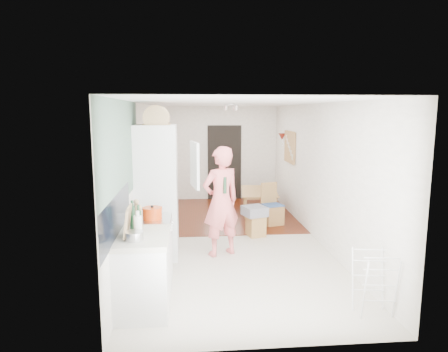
{
  "coord_description": "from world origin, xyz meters",
  "views": [
    {
      "loc": [
        -0.73,
        -7.13,
        2.34
      ],
      "look_at": [
        -0.1,
        0.2,
        1.17
      ],
      "focal_mm": 32.0,
      "sensor_mm": 36.0,
      "label": 1
    }
  ],
  "objects": [
    {
      "name": "floor",
      "position": [
        0.0,
        0.0,
        0.0
      ],
      "size": [
        3.2,
        7.0,
        0.01
      ],
      "primitive_type": "cube",
      "color": "beige",
      "rests_on": "ground"
    },
    {
      "name": "pinboard_frame",
      "position": [
        1.57,
        1.9,
        1.55
      ],
      "size": [
        0.0,
        0.94,
        0.74
      ],
      "primitive_type": "cube",
      "color": "#B1874E",
      "rests_on": "room_shell"
    },
    {
      "name": "doorway_recess",
      "position": [
        0.2,
        3.48,
        1.0
      ],
      "size": [
        0.9,
        0.04,
        2.0
      ],
      "primitive_type": "cube",
      "color": "black",
      "rests_on": "room_shell"
    },
    {
      "name": "red_casserole",
      "position": [
        -1.25,
        -1.84,
        1.0
      ],
      "size": [
        0.3,
        0.3,
        0.16
      ],
      "primitive_type": "cylinder",
      "rotation": [
        0.0,
        0.0,
        0.13
      ],
      "color": "red",
      "rests_on": "cooker_top"
    },
    {
      "name": "held_bottle",
      "position": [
        -0.18,
        -0.89,
        1.19
      ],
      "size": [
        0.06,
        0.06,
        0.27
      ],
      "primitive_type": "cylinder",
      "color": "#1B3E23",
      "rests_on": "person"
    },
    {
      "name": "pepper_mill_back",
      "position": [
        -1.43,
        -2.02,
        1.04
      ],
      "size": [
        0.07,
        0.07,
        0.25
      ],
      "primitive_type": "cylinder",
      "rotation": [
        0.0,
        0.0,
        -0.03
      ],
      "color": "tan",
      "rests_on": "worktop"
    },
    {
      "name": "room_shell",
      "position": [
        0.0,
        0.0,
        1.25
      ],
      "size": [
        3.2,
        7.0,
        2.5
      ],
      "primitive_type": null,
      "color": "white",
      "rests_on": "ground"
    },
    {
      "name": "stool",
      "position": [
        0.51,
        0.16,
        0.2
      ],
      "size": [
        0.37,
        0.37,
        0.4
      ],
      "primitive_type": null,
      "rotation": [
        0.0,
        0.0,
        0.26
      ],
      "color": "#B1874E",
      "rests_on": "floor"
    },
    {
      "name": "bottle_b",
      "position": [
        -1.45,
        -2.28,
        1.06
      ],
      "size": [
        0.08,
        0.08,
        0.29
      ],
      "primitive_type": "cylinder",
      "rotation": [
        0.0,
        0.0,
        0.21
      ],
      "color": "#1B3E23",
      "rests_on": "worktop"
    },
    {
      "name": "cooker_top",
      "position": [
        -1.3,
        -1.8,
        0.9
      ],
      "size": [
        0.6,
        0.6,
        0.04
      ],
      "primitive_type": "cube",
      "color": "#BABABC",
      "rests_on": "room_shell"
    },
    {
      "name": "grey_drape",
      "position": [
        0.48,
        0.17,
        0.49
      ],
      "size": [
        0.51,
        0.51,
        0.18
      ],
      "primitive_type": "cube",
      "rotation": [
        0.0,
        0.0,
        0.33
      ],
      "color": "slate",
      "rests_on": "stool"
    },
    {
      "name": "steel_pan",
      "position": [
        -1.36,
        -2.75,
        0.97
      ],
      "size": [
        0.26,
        0.26,
        0.1
      ],
      "primitive_type": "cylinder",
      "rotation": [
        0.0,
        0.0,
        -0.31
      ],
      "color": "#BABABC",
      "rests_on": "worktop"
    },
    {
      "name": "fridge_interior",
      "position": [
        -0.96,
        -0.78,
        1.55
      ],
      "size": [
        0.02,
        0.52,
        0.66
      ],
      "primitive_type": "cube",
      "color": "white",
      "rests_on": "room_shell"
    },
    {
      "name": "base_cabinet",
      "position": [
        -1.3,
        -2.55,
        0.43
      ],
      "size": [
        0.6,
        0.9,
        0.86
      ],
      "primitive_type": "cube",
      "color": "silver",
      "rests_on": "room_shell"
    },
    {
      "name": "fridge_door",
      "position": [
        -0.66,
        -1.08,
        1.55
      ],
      "size": [
        0.14,
        0.56,
        0.7
      ],
      "primitive_type": "cube",
      "rotation": [
        0.0,
        0.0,
        -1.4
      ],
      "color": "silver",
      "rests_on": "room_shell"
    },
    {
      "name": "fridge_housing",
      "position": [
        -1.27,
        -0.78,
        1.07
      ],
      "size": [
        0.66,
        0.66,
        2.15
      ],
      "primitive_type": "cube",
      "color": "silver",
      "rests_on": "room_shell"
    },
    {
      "name": "wall_sconce",
      "position": [
        1.54,
        2.55,
        1.75
      ],
      "size": [
        0.18,
        0.18,
        0.16
      ],
      "primitive_type": "cone",
      "color": "maroon",
      "rests_on": "room_shell"
    },
    {
      "name": "bread_bin",
      "position": [
        -1.23,
        -0.86,
        2.26
      ],
      "size": [
        0.44,
        0.42,
        0.22
      ],
      "primitive_type": null,
      "rotation": [
        0.0,
        0.0,
        -0.07
      ],
      "color": "tan",
      "rests_on": "fridge_housing"
    },
    {
      "name": "bottle_a",
      "position": [
        -1.34,
        -2.49,
        1.06
      ],
      "size": [
        0.07,
        0.07,
        0.28
      ],
      "primitive_type": "cylinder",
      "rotation": [
        0.0,
        0.0,
        0.17
      ],
      "color": "#1B3E23",
      "rests_on": "worktop"
    },
    {
      "name": "chopping_boards",
      "position": [
        -1.45,
        -2.62,
        1.1
      ],
      "size": [
        0.1,
        0.27,
        0.37
      ],
      "primitive_type": null,
      "rotation": [
        0.0,
        0.0,
        0.24
      ],
      "color": "tan",
      "rests_on": "worktop"
    },
    {
      "name": "sage_wall_panel",
      "position": [
        -1.59,
        -2.0,
        1.85
      ],
      "size": [
        0.02,
        3.0,
        1.3
      ],
      "primitive_type": "cube",
      "color": "slate",
      "rests_on": "room_shell"
    },
    {
      "name": "tile_splashback",
      "position": [
        -1.59,
        -2.55,
        1.15
      ],
      "size": [
        0.02,
        1.9,
        0.5
      ],
      "primitive_type": "cube",
      "color": "black",
      "rests_on": "room_shell"
    },
    {
      "name": "bottle_c",
      "position": [
        -1.35,
        -2.56,
        1.04
      ],
      "size": [
        0.1,
        0.1,
        0.24
      ],
      "primitive_type": "cylinder",
      "rotation": [
        0.0,
        0.0,
        0.07
      ],
      "color": "silver",
      "rests_on": "worktop"
    },
    {
      "name": "drying_rack",
      "position": [
        1.38,
        -2.92,
        0.38
      ],
      "size": [
        0.44,
        0.41,
        0.76
      ],
      "primitive_type": null,
      "rotation": [
        0.0,
        0.0,
        -0.15
      ],
      "color": "silver",
      "rests_on": "floor"
    },
    {
      "name": "person",
      "position": [
        -0.23,
        -0.78,
        1.07
      ],
      "size": [
        0.92,
        0.79,
        2.13
      ],
      "primitive_type": "imported",
      "rotation": [
        0.0,
        0.0,
        3.58
      ],
      "color": "#F57172",
      "rests_on": "floor"
    },
    {
      "name": "pepper_mill_front",
      "position": [
        -1.37,
        -2.16,
        1.03
      ],
      "size": [
        0.07,
        0.07,
        0.21
      ],
      "primitive_type": "cylinder",
      "rotation": [
        0.0,
        0.0,
        -0.29
      ],
      "color": "tan",
      "rests_on": "worktop"
    },
    {
      "name": "wood_floor_overlay",
      "position": [
        0.0,
        1.85,
        0.01
      ],
      "size": [
        3.2,
        3.3,
        0.01
      ],
      "primitive_type": "cube",
      "color": "#57130B",
      "rests_on": "room_shell"
    },
    {
      "name": "dining_chair",
      "position": [
        0.99,
        0.9,
        0.44
      ],
      "size": [
        0.46,
        0.46,
        0.87
      ],
      "primitive_type": null,
      "rotation": [
        0.0,
        0.0,
        0.3
      ],
      "color": "#B1874E",
      "rests_on": "floor"
    },
    {
      "name": "worktop",
      "position": [
        -1.3,
        -2.55,
        0.89
      ],
      "size": [
        0.62,
        0.92,
        0.06
      ],
      "primitive_type": "cube",
      "color": "beige",
      "rests_on": "room_shell"
    },
    {
      "name": "dining_table",
      "position": [
        0.91,
        1.99,
        0.22
      ],
      "size": [
        0.83,
        1.32,
        0.44
      ],
      "primitive_type": "imported",
      "rotation": [
        0.0,
        0.0,
        1.45
      ],
      "color": "#B1874E",
      "rests_on": "floor"
    },
    {
      "name": "pinboard",
      "position": [
        1.58,
        1.9,
        1.55
      ],
      "size": [
        0.03,
        0.9,
        0.7
      ],
      "primitive_type": "cube",
      "color": "tan",
      "rests_on": "room_shell"
    },
    {
      "name": "range_cooker",
      "position": [
        -1.3,
        -1.8,
        0.44
      ],
      "size": [
        0.6,
        0.6,
        0.88
      ],
      "primitive_type": "cube",
      "color": "silver",
      "rests_on": "room_shell"
    }
  ]
}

